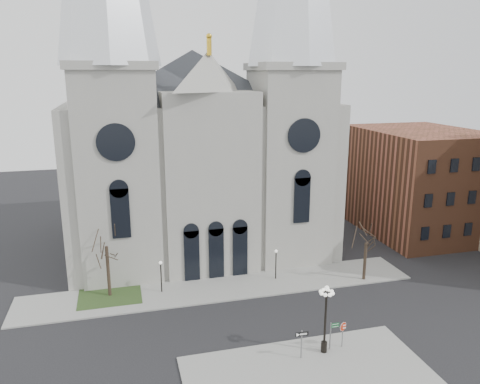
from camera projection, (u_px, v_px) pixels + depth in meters
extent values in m
plane|color=black|center=(252.00, 347.00, 37.41)|extent=(160.00, 160.00, 0.00)
cube|color=gray|center=(311.00, 379.00, 33.46)|extent=(18.00, 10.00, 0.14)
cube|color=gray|center=(222.00, 288.00, 47.70)|extent=(40.00, 6.00, 0.14)
cube|color=#2E431D|center=(110.00, 296.00, 45.89)|extent=(6.00, 5.00, 0.18)
cube|color=#A3A198|center=(195.00, 173.00, 59.53)|extent=(30.00, 24.00, 18.00)
pyramid|color=#2D3035|center=(192.00, 50.00, 55.82)|extent=(33.00, 26.40, 6.00)
cube|color=#A3A198|center=(118.00, 175.00, 48.72)|extent=(8.00, 8.00, 22.00)
cylinder|color=black|center=(116.00, 142.00, 43.93)|extent=(3.60, 0.30, 3.60)
cube|color=#A3A198|center=(289.00, 166.00, 53.44)|extent=(8.00, 8.00, 22.00)
cylinder|color=black|center=(304.00, 135.00, 48.65)|extent=(3.60, 0.30, 3.60)
cube|color=#A3A198|center=(210.00, 184.00, 49.98)|extent=(10.00, 5.00, 19.50)
pyramid|color=#A3A198|center=(209.00, 71.00, 47.07)|extent=(11.00, 5.00, 4.00)
cube|color=brown|center=(418.00, 181.00, 63.73)|extent=(14.00, 18.00, 14.00)
cylinder|color=black|center=(108.00, 272.00, 45.27)|extent=(0.32, 0.32, 5.25)
cylinder|color=black|center=(365.00, 262.00, 49.05)|extent=(0.32, 0.32, 4.20)
cylinder|color=black|center=(161.00, 278.00, 46.28)|extent=(0.12, 0.12, 3.00)
sphere|color=white|center=(161.00, 263.00, 45.89)|extent=(0.32, 0.32, 0.32)
cylinder|color=black|center=(276.00, 265.00, 49.27)|extent=(0.12, 0.12, 3.00)
sphere|color=white|center=(276.00, 251.00, 48.87)|extent=(0.32, 0.32, 0.32)
cylinder|color=slate|center=(342.00, 335.00, 37.03)|extent=(0.08, 0.08, 2.12)
cylinder|color=#B1230B|center=(343.00, 326.00, 36.85)|extent=(0.74, 0.08, 0.74)
cylinder|color=white|center=(343.00, 326.00, 36.85)|extent=(0.79, 0.07, 0.79)
cube|color=white|center=(343.00, 325.00, 36.82)|extent=(0.41, 0.04, 0.09)
cube|color=white|center=(343.00, 328.00, 36.88)|extent=(0.46, 0.05, 0.09)
cylinder|color=black|center=(325.00, 323.00, 36.01)|extent=(0.17, 0.17, 4.96)
cylinder|color=black|center=(324.00, 347.00, 36.52)|extent=(0.47, 0.47, 0.86)
sphere|color=white|center=(327.00, 288.00, 35.27)|extent=(0.35, 0.35, 0.35)
cylinder|color=slate|center=(301.00, 344.00, 35.51)|extent=(0.10, 0.10, 2.35)
cube|color=black|center=(302.00, 334.00, 35.29)|extent=(1.03, 0.08, 0.34)
cylinder|color=slate|center=(330.00, 336.00, 36.63)|extent=(0.10, 0.10, 2.34)
cube|color=#0C5623|center=(335.00, 324.00, 36.48)|extent=(0.66, 0.05, 0.16)
cube|color=#0C5623|center=(335.00, 326.00, 36.54)|extent=(0.66, 0.05, 0.16)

